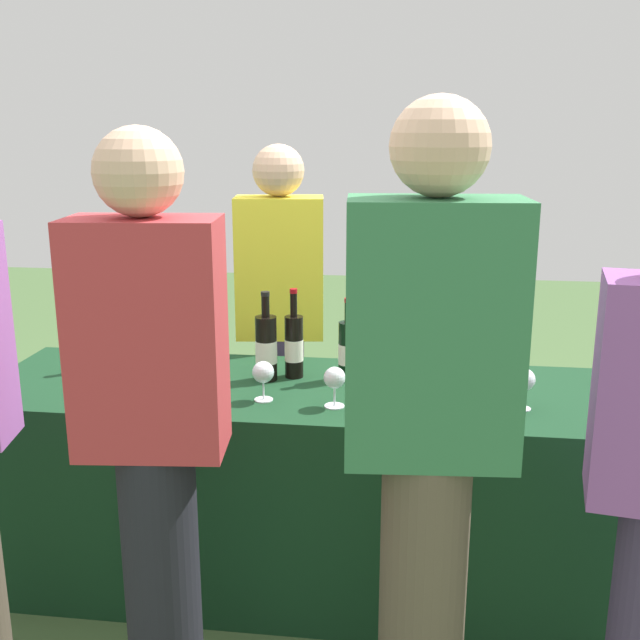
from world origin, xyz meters
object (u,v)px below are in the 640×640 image
(wine_bottle_1, at_px, (183,343))
(guest_2, at_px, (429,424))
(wine_bottle_0, at_px, (114,341))
(wine_bottle_3, at_px, (294,346))
(guest_1, at_px, (153,419))
(wine_bottle_4, at_px, (348,350))
(wine_glass_1, at_px, (335,379))
(wine_glass_2, at_px, (378,375))
(wine_glass_5, at_px, (524,381))
(wine_glass_3, at_px, (410,372))
(wine_glass_0, at_px, (263,373))
(wine_glass_4, at_px, (473,380))
(wine_bottle_2, at_px, (266,347))
(server_pouring, at_px, (280,316))

(wine_bottle_1, relative_size, guest_2, 0.18)
(wine_bottle_0, height_order, wine_bottle_3, wine_bottle_3)
(guest_1, xyz_separation_m, guest_2, (0.73, -0.02, 0.03))
(wine_bottle_3, relative_size, guest_1, 0.20)
(wine_bottle_4, height_order, wine_glass_1, wine_bottle_4)
(wine_glass_2, relative_size, wine_glass_5, 0.86)
(wine_glass_1, xyz_separation_m, wine_glass_3, (0.25, 0.06, 0.02))
(wine_glass_0, xyz_separation_m, guest_1, (-0.19, -0.56, 0.05))
(wine_bottle_3, relative_size, wine_glass_5, 2.39)
(wine_glass_1, height_order, wine_glass_4, wine_glass_1)
(wine_glass_2, height_order, guest_2, guest_2)
(wine_bottle_2, distance_m, wine_bottle_4, 0.30)
(wine_bottle_4, height_order, wine_glass_0, wine_bottle_4)
(wine_bottle_2, xyz_separation_m, wine_bottle_4, (0.30, 0.04, -0.01))
(wine_bottle_3, relative_size, wine_glass_4, 2.55)
(wine_glass_1, height_order, wine_glass_2, wine_glass_1)
(wine_bottle_1, xyz_separation_m, wine_bottle_4, (0.62, 0.00, -0.00))
(guest_2, bearing_deg, wine_glass_1, 114.26)
(wine_bottle_4, distance_m, wine_glass_0, 0.37)
(wine_bottle_1, height_order, server_pouring, server_pouring)
(server_pouring, bearing_deg, guest_1, 77.53)
(wine_bottle_1, height_order, wine_glass_2, wine_bottle_1)
(wine_glass_3, height_order, wine_glass_5, wine_glass_3)
(wine_glass_0, bearing_deg, wine_glass_4, 2.54)
(wine_bottle_0, relative_size, wine_bottle_1, 0.94)
(wine_bottle_2, xyz_separation_m, guest_2, (0.58, -0.79, 0.05))
(wine_bottle_1, relative_size, guest_1, 0.19)
(wine_bottle_0, bearing_deg, wine_bottle_2, -5.71)
(wine_bottle_4, relative_size, wine_glass_3, 1.99)
(wine_bottle_2, height_order, wine_bottle_3, wine_bottle_3)
(wine_bottle_2, distance_m, wine_glass_3, 0.56)
(wine_bottle_0, bearing_deg, wine_glass_5, -9.30)
(wine_glass_5, bearing_deg, wine_bottle_2, 168.29)
(wine_bottle_3, distance_m, wine_glass_1, 0.34)
(wine_glass_2, distance_m, wine_glass_3, 0.12)
(wine_bottle_0, bearing_deg, wine_glass_0, -23.18)
(wine_bottle_1, bearing_deg, wine_glass_4, -11.87)
(guest_1, bearing_deg, wine_glass_5, 23.47)
(wine_bottle_2, relative_size, wine_bottle_3, 0.99)
(wine_bottle_4, bearing_deg, wine_glass_0, -135.77)
(wine_glass_1, xyz_separation_m, wine_glass_4, (0.45, 0.06, -0.00))
(wine_bottle_4, height_order, wine_glass_4, wine_bottle_4)
(server_pouring, bearing_deg, wine_bottle_3, 98.57)
(wine_bottle_4, relative_size, wine_glass_4, 2.34)
(wine_glass_3, relative_size, wine_glass_5, 1.10)
(wine_bottle_4, bearing_deg, wine_glass_2, -57.22)
(wine_glass_5, bearing_deg, guest_1, -150.88)
(wine_glass_3, relative_size, wine_glass_4, 1.18)
(wine_glass_5, distance_m, guest_2, 0.69)
(wine_bottle_3, bearing_deg, wine_bottle_0, 178.73)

